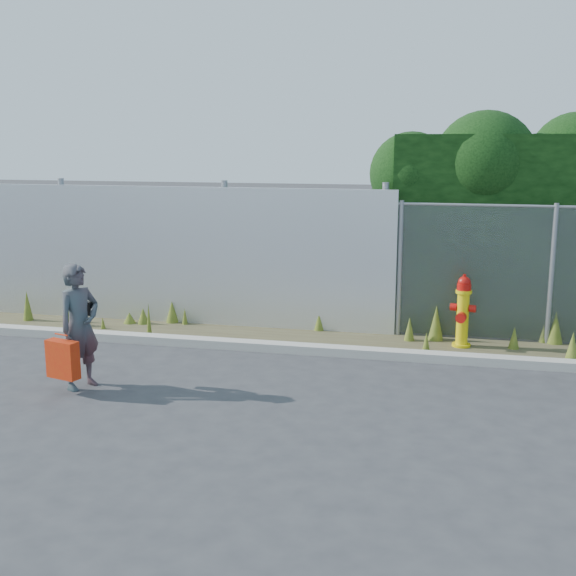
# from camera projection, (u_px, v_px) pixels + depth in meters

# --- Properties ---
(ground) EXTENTS (80.00, 80.00, 0.00)m
(ground) POSITION_uv_depth(u_px,v_px,m) (287.00, 398.00, 8.31)
(ground) COLOR #343436
(ground) RESTS_ON ground
(curb) EXTENTS (16.00, 0.22, 0.12)m
(curb) POSITION_uv_depth(u_px,v_px,m) (315.00, 349.00, 10.02)
(curb) COLOR #ACA79B
(curb) RESTS_ON ground
(weed_strip) EXTENTS (16.00, 1.33, 0.53)m
(weed_strip) POSITION_uv_depth(u_px,v_px,m) (344.00, 334.00, 10.60)
(weed_strip) COLOR #49422A
(weed_strip) RESTS_ON ground
(corrugated_fence) EXTENTS (8.50, 0.21, 2.30)m
(corrugated_fence) POSITION_uv_depth(u_px,v_px,m) (132.00, 254.00, 11.66)
(corrugated_fence) COLOR silver
(corrugated_fence) RESTS_ON ground
(fire_hydrant) EXTENTS (0.36, 0.32, 1.07)m
(fire_hydrant) POSITION_uv_depth(u_px,v_px,m) (463.00, 312.00, 10.22)
(fire_hydrant) COLOR yellow
(fire_hydrant) RESTS_ON ground
(woman) EXTENTS (0.55, 0.65, 1.50)m
(woman) POSITION_uv_depth(u_px,v_px,m) (79.00, 326.00, 8.54)
(woman) COLOR #106265
(woman) RESTS_ON ground
(red_tote_bag) EXTENTS (0.40, 0.15, 0.53)m
(red_tote_bag) POSITION_uv_depth(u_px,v_px,m) (63.00, 359.00, 8.35)
(red_tote_bag) COLOR red
(black_shoulder_bag) EXTENTS (0.21, 0.09, 0.16)m
(black_shoulder_bag) POSITION_uv_depth(u_px,v_px,m) (85.00, 308.00, 8.69)
(black_shoulder_bag) COLOR black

